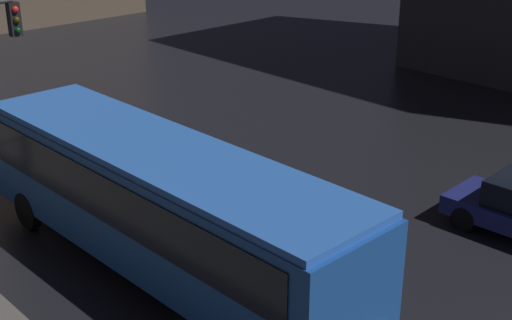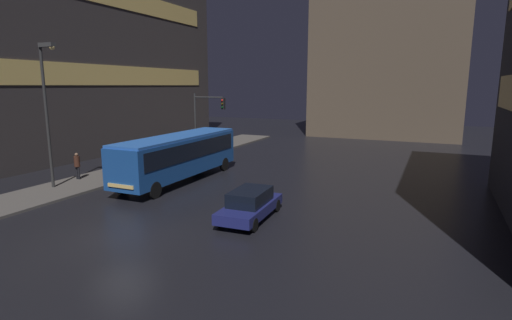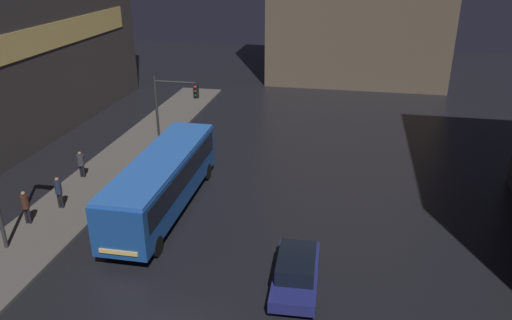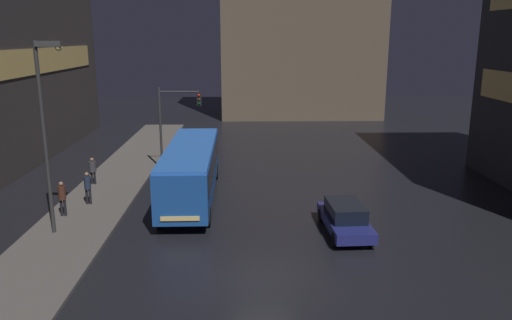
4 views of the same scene
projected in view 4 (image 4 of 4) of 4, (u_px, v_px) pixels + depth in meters
The scene contains 10 objects.
ground_plane at pixel (263, 277), 19.41m from camera, with size 120.00×120.00×0.00m, color black.
sidewalk_left at pixel (101, 197), 28.88m from camera, with size 4.00×48.00×0.15m.
building_far_backdrop at pixel (299, 18), 58.25m from camera, with size 18.07×12.00×22.50m.
bus_near at pixel (191, 167), 28.21m from camera, with size 2.72×11.34×3.14m.
car_taxi at pixel (345, 218), 23.65m from camera, with size 2.03×4.63×1.48m.
pedestrian_near at pixel (62, 196), 25.37m from camera, with size 0.48×0.48×1.82m.
pedestrian_mid at pixel (93, 168), 30.92m from camera, with size 0.61×0.61×1.68m.
pedestrian_far at pixel (88, 185), 27.18m from camera, with size 0.47×0.47×1.81m.
traffic_light_main at pixel (175, 115), 33.78m from camera, with size 2.92×0.35×5.81m.
street_lamp_sidewalk at pixel (47, 112), 22.12m from camera, with size 1.25×0.36×8.80m.
Camera 4 is at (-0.70, -17.73, 9.10)m, focal length 35.00 mm.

